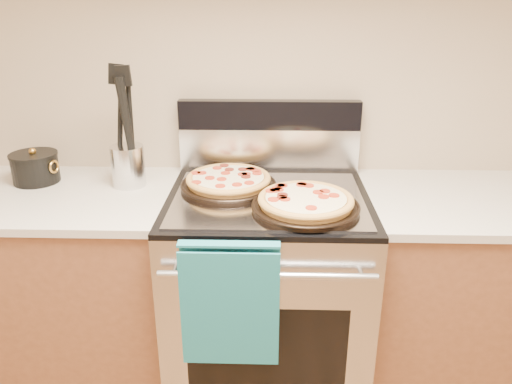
{
  "coord_description": "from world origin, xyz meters",
  "views": [
    {
      "loc": [
        0.0,
        -0.09,
        1.63
      ],
      "look_at": [
        -0.04,
        1.55,
        0.98
      ],
      "focal_mm": 35.0,
      "sensor_mm": 36.0,
      "label": 1
    }
  ],
  "objects_px": {
    "range_body": "(267,301)",
    "pepperoni_pizza_front": "(306,203)",
    "saucepan": "(35,169)",
    "utensil_crock": "(128,166)",
    "pepperoni_pizza_back": "(228,181)"
  },
  "relations": [
    {
      "from": "range_body",
      "to": "pepperoni_pizza_front",
      "type": "xyz_separation_m",
      "value": [
        0.13,
        -0.13,
        0.5
      ]
    },
    {
      "from": "utensil_crock",
      "to": "pepperoni_pizza_front",
      "type": "bearing_deg",
      "value": -20.5
    },
    {
      "from": "pepperoni_pizza_front",
      "to": "range_body",
      "type": "bearing_deg",
      "value": 134.35
    },
    {
      "from": "pepperoni_pizza_front",
      "to": "saucepan",
      "type": "bearing_deg",
      "value": 165.17
    },
    {
      "from": "utensil_crock",
      "to": "pepperoni_pizza_back",
      "type": "bearing_deg",
      "value": -7.67
    },
    {
      "from": "pepperoni_pizza_back",
      "to": "saucepan",
      "type": "xyz_separation_m",
      "value": [
        -0.8,
        0.08,
        0.02
      ]
    },
    {
      "from": "range_body",
      "to": "pepperoni_pizza_front",
      "type": "height_order",
      "value": "pepperoni_pizza_front"
    },
    {
      "from": "pepperoni_pizza_front",
      "to": "pepperoni_pizza_back",
      "type": "bearing_deg",
      "value": 144.59
    },
    {
      "from": "pepperoni_pizza_back",
      "to": "pepperoni_pizza_front",
      "type": "height_order",
      "value": "same"
    },
    {
      "from": "pepperoni_pizza_front",
      "to": "utensil_crock",
      "type": "relative_size",
      "value": 2.27
    },
    {
      "from": "pepperoni_pizza_back",
      "to": "pepperoni_pizza_front",
      "type": "relative_size",
      "value": 0.98
    },
    {
      "from": "range_body",
      "to": "utensil_crock",
      "type": "bearing_deg",
      "value": 167.49
    },
    {
      "from": "range_body",
      "to": "saucepan",
      "type": "height_order",
      "value": "saucepan"
    },
    {
      "from": "range_body",
      "to": "utensil_crock",
      "type": "height_order",
      "value": "utensil_crock"
    },
    {
      "from": "range_body",
      "to": "utensil_crock",
      "type": "relative_size",
      "value": 5.47
    }
  ]
}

